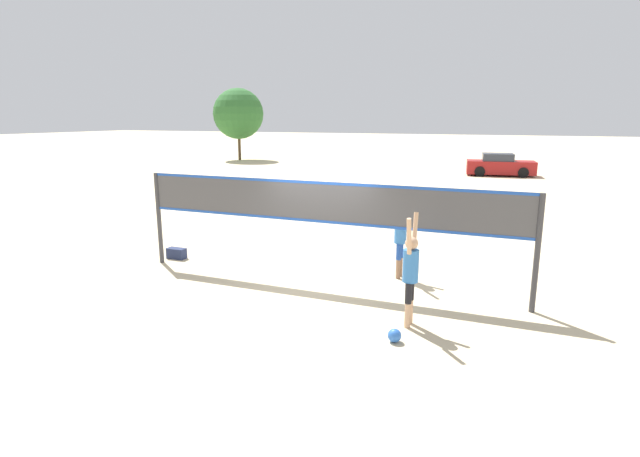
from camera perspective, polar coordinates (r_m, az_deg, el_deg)
ground_plane at (r=11.40m, az=0.00°, el=-6.29°), size 200.00×200.00×0.00m
volleyball_net at (r=10.97m, az=0.00°, el=2.19°), size 9.01×0.11×2.33m
player_spiker at (r=9.00m, az=10.32°, el=-4.55°), size 0.28×0.69×2.05m
player_blocker at (r=11.69m, az=9.18°, el=-0.52°), size 0.28×0.69×2.04m
volleyball at (r=8.65m, az=8.51°, el=-12.00°), size 0.23×0.23×0.23m
gear_bag at (r=13.86m, az=-16.07°, el=-2.74°), size 0.51×0.24×0.28m
parked_car_mid at (r=34.16m, az=19.87°, el=6.78°), size 4.35×2.25×1.42m
tree_left_cluster at (r=44.61m, az=-9.32°, el=12.82°), size 4.32×4.32×6.11m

